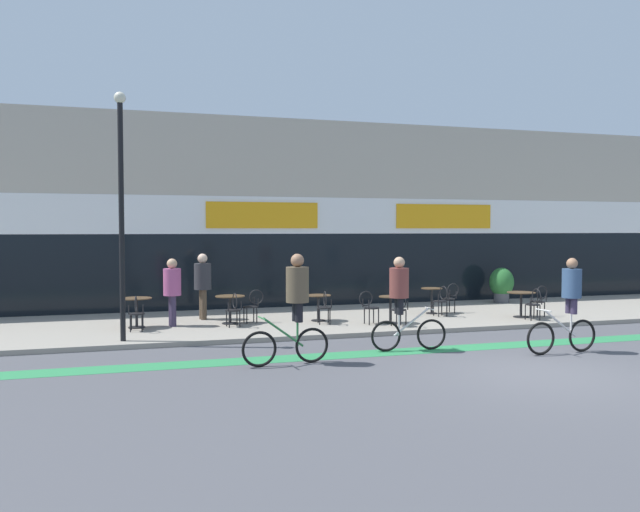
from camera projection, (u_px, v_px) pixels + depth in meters
name	position (u px, v px, depth m)	size (l,w,h in m)	color
ground_plane	(540.00, 373.00, 11.57)	(120.00, 120.00, 0.00)	#4C4C51
sidewalk_slab	(388.00, 317.00, 18.51)	(40.00, 5.50, 0.12)	gray
storefront_facade	(339.00, 217.00, 22.90)	(40.00, 4.06, 6.27)	#B2A899
bike_lane_stripe	(469.00, 347.00, 14.04)	(36.00, 0.70, 0.01)	#2D844C
bistro_table_0	(137.00, 306.00, 16.10)	(0.78, 0.78, 0.78)	black
bistro_table_1	(230.00, 303.00, 16.78)	(0.79, 0.79, 0.76)	black
bistro_table_2	(318.00, 302.00, 17.29)	(0.71, 0.71, 0.73)	black
bistro_table_3	(390.00, 304.00, 16.87)	(0.63, 0.63, 0.74)	black
bistro_table_4	(432.00, 296.00, 18.78)	(0.63, 0.63, 0.78)	black
bistro_table_5	(521.00, 299.00, 18.00)	(0.79, 0.79, 0.73)	black
cafe_chair_0_near	(136.00, 311.00, 15.50)	(0.43, 0.59, 0.90)	black
cafe_chair_1_near	(234.00, 307.00, 16.19)	(0.44, 0.59, 0.90)	black
cafe_chair_1_side	(253.00, 304.00, 16.97)	(0.60, 0.45, 0.90)	black
cafe_chair_2_near	(324.00, 305.00, 16.68)	(0.45, 0.60, 0.90)	black
cafe_chair_3_near	(400.00, 307.00, 16.27)	(0.44, 0.59, 0.90)	black
cafe_chair_3_side	(369.00, 305.00, 16.68)	(0.60, 0.45, 0.90)	black
cafe_chair_4_near	(442.00, 299.00, 18.18)	(0.43, 0.59, 0.90)	black
cafe_chair_4_side	(450.00, 296.00, 18.96)	(0.59, 0.44, 0.90)	black
cafe_chair_5_near	(534.00, 302.00, 17.40)	(0.41, 0.58, 0.90)	black
cafe_chair_5_side	(539.00, 299.00, 18.19)	(0.60, 0.45, 0.90)	black
planter_pot	(502.00, 284.00, 21.61)	(0.83, 0.83, 1.21)	#4C4C51
lamp_post	(121.00, 199.00, 14.08)	(0.26, 0.26, 5.63)	black
cyclist_0	(295.00, 300.00, 12.28)	(1.79, 0.56, 2.19)	black
cyclist_1	(569.00, 300.00, 13.41)	(1.80, 0.49, 2.05)	black
cyclist_2	(402.00, 297.00, 13.62)	(1.73, 0.52, 2.07)	black
pedestrian_near_end	(203.00, 280.00, 17.57)	(0.54, 0.54, 1.86)	#4C3D2D
pedestrian_far_end	(172.00, 286.00, 16.34)	(0.53, 0.53, 1.78)	#382D47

